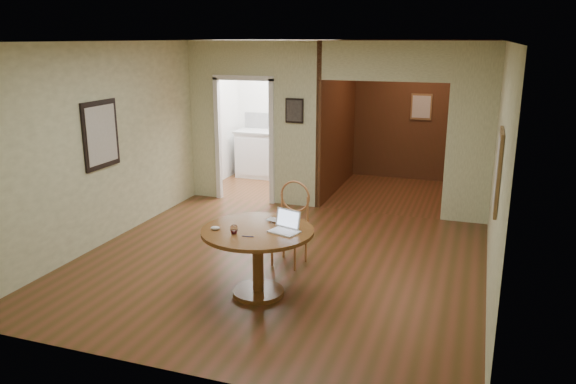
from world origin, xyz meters
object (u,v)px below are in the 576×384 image
(dining_table, at_px, (258,247))
(open_laptop, at_px, (286,225))
(chair, at_px, (291,218))
(closed_laptop, at_px, (278,222))

(dining_table, xyz_separation_m, open_laptop, (0.30, 0.06, 0.26))
(chair, xyz_separation_m, closed_laptop, (0.10, -0.74, 0.19))
(chair, bearing_deg, closed_laptop, -74.83)
(chair, bearing_deg, open_laptop, -66.99)
(dining_table, height_order, closed_laptop, closed_laptop)
(chair, height_order, open_laptop, chair)
(dining_table, bearing_deg, open_laptop, 11.74)
(closed_laptop, bearing_deg, chair, 106.46)
(closed_laptop, bearing_deg, open_laptop, -41.51)
(dining_table, xyz_separation_m, closed_laptop, (0.14, 0.25, 0.21))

